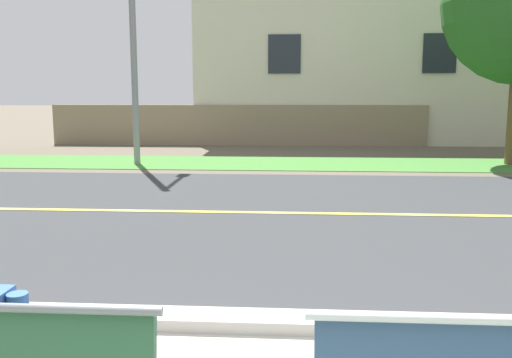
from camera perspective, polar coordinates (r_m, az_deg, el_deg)
ground_plane at (r=9.85m, az=2.48°, el=-1.69°), size 140.00×140.00×0.00m
curb_edge at (r=4.40m, az=0.69°, el=-14.59°), size 44.00×0.30×0.11m
street_asphalt at (r=8.38m, az=2.24°, el=-3.55°), size 52.00×8.00×0.01m
road_centre_line at (r=8.38m, az=2.24°, el=-3.51°), size 48.00×0.14×0.01m
far_verge_grass at (r=14.27m, az=2.91°, el=1.64°), size 48.00×2.80×0.02m
streetlamp at (r=14.68m, az=-12.50°, el=17.44°), size 0.24×2.10×7.07m
garden_wall at (r=19.25m, az=-1.98°, el=5.59°), size 13.00×0.36×1.40m
house_across_street at (r=22.48m, az=9.84°, el=12.25°), size 12.40×6.91×6.26m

